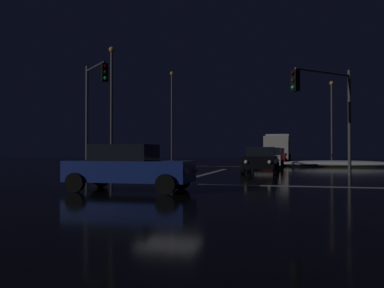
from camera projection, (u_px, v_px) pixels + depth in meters
ground at (169, 185)px, 17.35m from camera, size 120.00×120.00×0.10m
stop_line_north at (207, 174)px, 24.61m from camera, size 0.35×12.73×0.01m
centre_line_ns at (235, 166)px, 35.86m from camera, size 22.00×0.15×0.01m
crosswalk_bar_east at (367, 188)px, 15.53m from camera, size 12.73×0.40×0.01m
snow_bank_left_curb at (136, 164)px, 36.15m from camera, size 10.60×1.50×0.41m
snow_bank_right_curb at (337, 164)px, 34.69m from camera, size 9.54×1.50×0.54m
sedan_black at (261, 160)px, 25.64m from camera, size 2.02×4.33×1.57m
sedan_white at (269, 158)px, 31.72m from camera, size 2.02×4.33×1.57m
sedan_red at (275, 157)px, 38.05m from camera, size 2.02×4.33×1.57m
box_truck at (278, 147)px, 45.64m from camera, size 2.68×8.28×3.08m
sedan_blue_crossing at (129, 167)px, 14.38m from camera, size 4.33×2.02×1.57m
traffic_signal_ne at (327, 100)px, 22.23m from camera, size 3.18×3.18×5.76m
traffic_signal_nw at (94, 98)px, 25.80m from camera, size 2.64×2.64×6.73m
streetlamp_left_far at (172, 111)px, 47.72m from camera, size 0.44×0.44×10.26m
streetlamp_left_near at (112, 98)px, 32.18m from camera, size 0.44×0.44×9.26m
streetlamp_right_far at (332, 116)px, 43.58m from camera, size 0.44×0.44×8.50m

